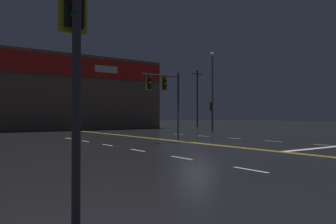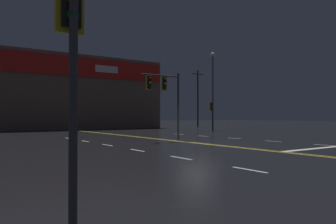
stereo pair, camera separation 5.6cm
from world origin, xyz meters
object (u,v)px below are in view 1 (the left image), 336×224
(traffic_signal_corner_northeast, at_px, (211,110))
(streetlight_far_right, at_px, (212,81))
(traffic_signal_median, at_px, (163,89))
(traffic_signal_corner_southwest, at_px, (74,35))

(traffic_signal_corner_northeast, height_order, streetlight_far_right, streetlight_far_right)
(traffic_signal_corner_northeast, bearing_deg, streetlight_far_right, 45.84)
(traffic_signal_corner_northeast, bearing_deg, traffic_signal_median, -144.10)
(traffic_signal_corner_southwest, bearing_deg, traffic_signal_median, 51.95)
(traffic_signal_corner_northeast, distance_m, streetlight_far_right, 5.33)
(traffic_signal_corner_northeast, bearing_deg, traffic_signal_corner_southwest, -135.66)
(traffic_signal_median, distance_m, traffic_signal_corner_southwest, 17.47)
(traffic_signal_median, height_order, traffic_signal_corner_southwest, traffic_signal_median)
(streetlight_far_right, bearing_deg, traffic_signal_corner_southwest, -135.51)
(traffic_signal_corner_northeast, xyz_separation_m, traffic_signal_corner_southwest, (-23.53, -22.99, 0.43))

